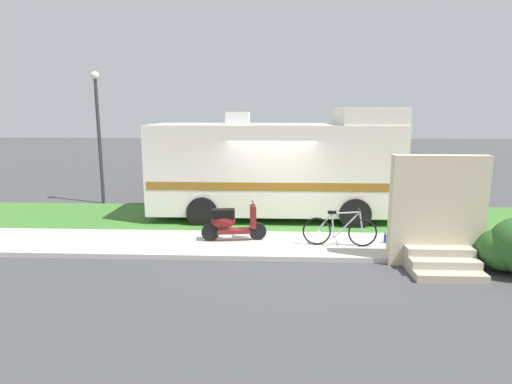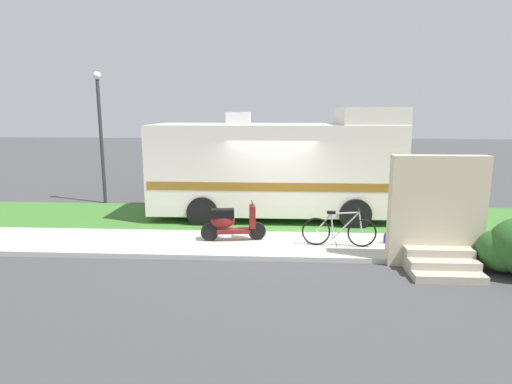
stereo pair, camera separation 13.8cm
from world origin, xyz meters
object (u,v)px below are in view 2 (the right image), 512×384
object	(u,v)px
motorhome_rv	(278,166)
street_lamp_post	(100,126)
scooter	(231,222)
bottle_green	(385,239)
bicycle	(339,231)
pickup_truck_near	(227,169)

from	to	relation	value
motorhome_rv	street_lamp_post	bearing A→B (deg)	163.94
scooter	bottle_green	bearing A→B (deg)	-0.55
bottle_green	street_lamp_post	distance (m)	10.39
bicycle	motorhome_rv	bearing A→B (deg)	115.15
scooter	street_lamp_post	size ratio (longest dim) A/B	0.35
pickup_truck_near	bottle_green	distance (m)	8.73
pickup_truck_near	bottle_green	size ratio (longest dim) A/B	22.79
scooter	street_lamp_post	distance (m)	7.26
bicycle	pickup_truck_near	world-z (taller)	pickup_truck_near
pickup_truck_near	street_lamp_post	xyz separation A→B (m)	(-4.16, -2.62, 1.86)
bicycle	pickup_truck_near	distance (m)	8.39
motorhome_rv	street_lamp_post	xyz separation A→B (m)	(-6.30, 1.81, 1.16)
scooter	bicycle	distance (m)	2.65
street_lamp_post	pickup_truck_near	bearing A→B (deg)	32.23
scooter	bicycle	bearing A→B (deg)	-6.88
motorhome_rv	bicycle	size ratio (longest dim) A/B	4.21
bicycle	street_lamp_post	bearing A→B (deg)	147.53
pickup_truck_near	street_lamp_post	size ratio (longest dim) A/B	1.26
bicycle	pickup_truck_near	xyz separation A→B (m)	(-3.61, 7.56, 0.42)
scooter	bicycle	xyz separation A→B (m)	(2.63, -0.32, -0.08)
motorhome_rv	bicycle	world-z (taller)	motorhome_rv
scooter	bicycle	world-z (taller)	scooter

